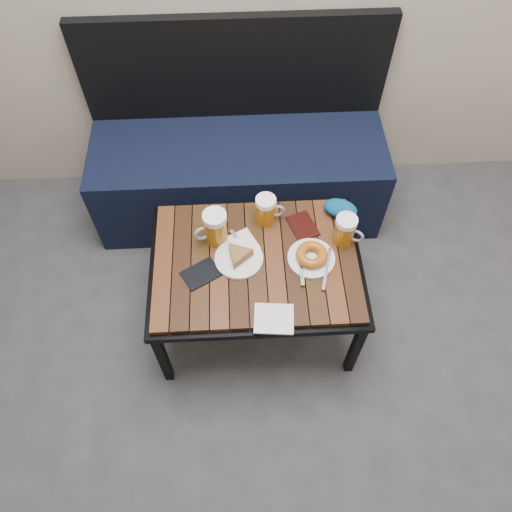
{
  "coord_description": "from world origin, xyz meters",
  "views": [
    {
      "loc": [
        -0.25,
        0.02,
        2.11
      ],
      "look_at": [
        -0.19,
        1.08,
        0.5
      ],
      "focal_mm": 35.0,
      "sensor_mm": 36.0,
      "label": 1
    }
  ],
  "objects_px": {
    "beer_mug_centre": "(266,210)",
    "beer_mug_right": "(345,230)",
    "beer_mug_left": "(215,227)",
    "plate_bagel": "(312,256)",
    "plate_pie": "(239,256)",
    "passport_burgundy": "(303,226)",
    "bench": "(239,168)",
    "passport_navy": "(201,274)",
    "cafe_table": "(256,266)",
    "knit_pouch": "(341,209)"
  },
  "relations": [
    {
      "from": "beer_mug_left",
      "to": "passport_navy",
      "type": "distance_m",
      "value": 0.19
    },
    {
      "from": "beer_mug_right",
      "to": "bench",
      "type": "bearing_deg",
      "value": 150.99
    },
    {
      "from": "cafe_table",
      "to": "plate_pie",
      "type": "distance_m",
      "value": 0.09
    },
    {
      "from": "cafe_table",
      "to": "passport_burgundy",
      "type": "distance_m",
      "value": 0.26
    },
    {
      "from": "plate_bagel",
      "to": "bench",
      "type": "bearing_deg",
      "value": 111.17
    },
    {
      "from": "passport_navy",
      "to": "knit_pouch",
      "type": "xyz_separation_m",
      "value": [
        0.57,
        0.27,
        0.03
      ]
    },
    {
      "from": "beer_mug_centre",
      "to": "beer_mug_right",
      "type": "bearing_deg",
      "value": -24.42
    },
    {
      "from": "plate_pie",
      "to": "passport_burgundy",
      "type": "height_order",
      "value": "plate_pie"
    },
    {
      "from": "cafe_table",
      "to": "passport_burgundy",
      "type": "height_order",
      "value": "passport_burgundy"
    },
    {
      "from": "beer_mug_centre",
      "to": "plate_bagel",
      "type": "distance_m",
      "value": 0.27
    },
    {
      "from": "cafe_table",
      "to": "passport_burgundy",
      "type": "xyz_separation_m",
      "value": [
        0.2,
        0.15,
        0.05
      ]
    },
    {
      "from": "beer_mug_left",
      "to": "passport_navy",
      "type": "relative_size",
      "value": 1.1
    },
    {
      "from": "beer_mug_left",
      "to": "passport_burgundy",
      "type": "distance_m",
      "value": 0.36
    },
    {
      "from": "cafe_table",
      "to": "beer_mug_left",
      "type": "distance_m",
      "value": 0.23
    },
    {
      "from": "beer_mug_left",
      "to": "beer_mug_right",
      "type": "relative_size",
      "value": 1.12
    },
    {
      "from": "cafe_table",
      "to": "beer_mug_centre",
      "type": "xyz_separation_m",
      "value": [
        0.05,
        0.2,
        0.11
      ]
    },
    {
      "from": "beer_mug_centre",
      "to": "beer_mug_right",
      "type": "relative_size",
      "value": 0.98
    },
    {
      "from": "cafe_table",
      "to": "beer_mug_right",
      "type": "distance_m",
      "value": 0.38
    },
    {
      "from": "cafe_table",
      "to": "beer_mug_right",
      "type": "xyz_separation_m",
      "value": [
        0.35,
        0.08,
        0.11
      ]
    },
    {
      "from": "beer_mug_left",
      "to": "plate_bagel",
      "type": "height_order",
      "value": "beer_mug_left"
    },
    {
      "from": "plate_pie",
      "to": "passport_navy",
      "type": "distance_m",
      "value": 0.16
    },
    {
      "from": "plate_bagel",
      "to": "passport_navy",
      "type": "bearing_deg",
      "value": -173.88
    },
    {
      "from": "plate_bagel",
      "to": "passport_burgundy",
      "type": "relative_size",
      "value": 1.79
    },
    {
      "from": "passport_burgundy",
      "to": "cafe_table",
      "type": "bearing_deg",
      "value": -161.64
    },
    {
      "from": "passport_burgundy",
      "to": "beer_mug_left",
      "type": "bearing_deg",
      "value": 167.55
    },
    {
      "from": "beer_mug_right",
      "to": "cafe_table",
      "type": "bearing_deg",
      "value": -140.51
    },
    {
      "from": "passport_navy",
      "to": "passport_burgundy",
      "type": "relative_size",
      "value": 1.01
    },
    {
      "from": "cafe_table",
      "to": "plate_pie",
      "type": "height_order",
      "value": "plate_pie"
    },
    {
      "from": "plate_pie",
      "to": "knit_pouch",
      "type": "height_order",
      "value": "knit_pouch"
    },
    {
      "from": "cafe_table",
      "to": "knit_pouch",
      "type": "height_order",
      "value": "knit_pouch"
    },
    {
      "from": "beer_mug_left",
      "to": "beer_mug_centre",
      "type": "height_order",
      "value": "beer_mug_left"
    },
    {
      "from": "beer_mug_right",
      "to": "knit_pouch",
      "type": "height_order",
      "value": "beer_mug_right"
    },
    {
      "from": "passport_navy",
      "to": "passport_burgundy",
      "type": "distance_m",
      "value": 0.46
    },
    {
      "from": "beer_mug_left",
      "to": "knit_pouch",
      "type": "relative_size",
      "value": 1.08
    },
    {
      "from": "beer_mug_right",
      "to": "passport_burgundy",
      "type": "bearing_deg",
      "value": -179.13
    },
    {
      "from": "cafe_table",
      "to": "beer_mug_right",
      "type": "height_order",
      "value": "beer_mug_right"
    },
    {
      "from": "beer_mug_left",
      "to": "plate_pie",
      "type": "bearing_deg",
      "value": 111.38
    },
    {
      "from": "cafe_table",
      "to": "plate_bagel",
      "type": "distance_m",
      "value": 0.23
    },
    {
      "from": "beer_mug_centre",
      "to": "plate_pie",
      "type": "height_order",
      "value": "beer_mug_centre"
    },
    {
      "from": "beer_mug_left",
      "to": "plate_bagel",
      "type": "xyz_separation_m",
      "value": [
        0.37,
        -0.12,
        -0.05
      ]
    },
    {
      "from": "beer_mug_right",
      "to": "plate_pie",
      "type": "xyz_separation_m",
      "value": [
        -0.42,
        -0.07,
        -0.05
      ]
    },
    {
      "from": "beer_mug_centre",
      "to": "knit_pouch",
      "type": "relative_size",
      "value": 0.94
    },
    {
      "from": "bench",
      "to": "knit_pouch",
      "type": "relative_size",
      "value": 10.0
    },
    {
      "from": "beer_mug_left",
      "to": "beer_mug_right",
      "type": "bearing_deg",
      "value": 157.48
    },
    {
      "from": "plate_pie",
      "to": "bench",
      "type": "bearing_deg",
      "value": 88.68
    },
    {
      "from": "beer_mug_left",
      "to": "beer_mug_right",
      "type": "xyz_separation_m",
      "value": [
        0.51,
        -0.03,
        -0.01
      ]
    },
    {
      "from": "plate_bagel",
      "to": "passport_burgundy",
      "type": "distance_m",
      "value": 0.16
    },
    {
      "from": "bench",
      "to": "passport_burgundy",
      "type": "relative_size",
      "value": 10.36
    },
    {
      "from": "beer_mug_centre",
      "to": "knit_pouch",
      "type": "xyz_separation_m",
      "value": [
        0.31,
        0.02,
        -0.04
      ]
    },
    {
      "from": "plate_bagel",
      "to": "beer_mug_left",
      "type": "bearing_deg",
      "value": 162.13
    }
  ]
}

